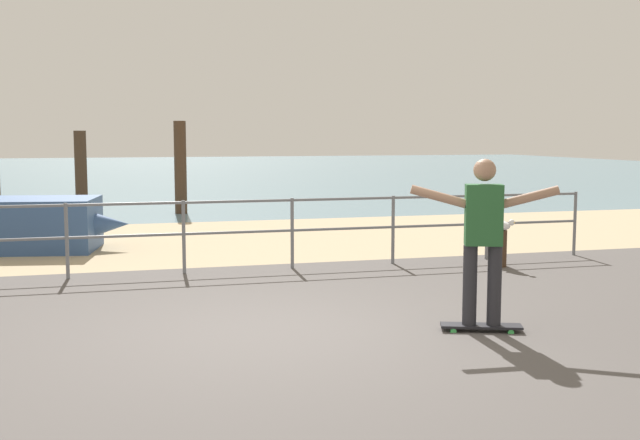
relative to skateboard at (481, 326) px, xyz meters
name	(u,v)px	position (x,y,z in m)	size (l,w,h in m)	color
ground_plane	(303,363)	(-1.97, -0.53, -0.07)	(24.00, 10.00, 0.04)	#514C49
beach_strip	(197,241)	(-1.97, 7.47, -0.07)	(24.00, 6.00, 0.04)	tan
sea_surface	(135,171)	(-1.97, 35.47, -0.07)	(72.00, 50.00, 0.04)	slate
railing_fence	(184,226)	(-2.53, 4.07, 0.63)	(12.57, 0.05, 1.05)	slate
skateboard	(481,326)	(0.00, 0.00, 0.00)	(0.82, 0.47, 0.08)	black
skateboarder	(483,232)	(0.00, 0.00, 0.95)	(1.39, 0.59, 1.65)	#26262B
bollard_short	(501,249)	(2.03, 3.37, 0.22)	(0.18, 0.18, 0.57)	#422D1E
seagull	(502,225)	(2.04, 3.36, 0.57)	(0.25, 0.47, 0.18)	white
groyne_post_2	(81,168)	(-4.20, 16.07, 0.96)	(0.34, 0.34, 2.06)	#422D1E
groyne_post_3	(180,168)	(-1.76, 12.52, 1.08)	(0.30, 0.30, 2.29)	#422D1E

